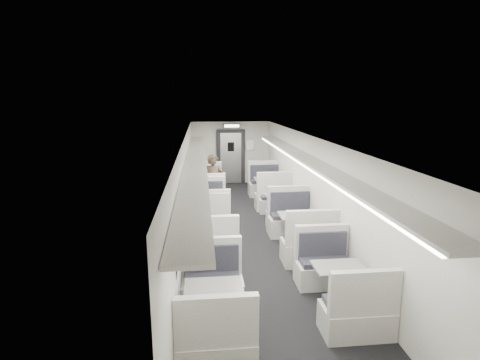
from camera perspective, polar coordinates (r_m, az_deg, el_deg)
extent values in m
cube|color=black|center=(9.08, 1.64, -9.21)|extent=(3.00, 12.00, 0.12)
cube|color=silver|center=(8.49, 1.74, 6.82)|extent=(3.00, 12.00, 0.12)
cube|color=silver|center=(14.62, -1.46, 4.21)|extent=(3.00, 0.12, 2.40)
cube|color=silver|center=(8.64, -8.63, -1.71)|extent=(0.12, 12.00, 2.40)
cube|color=silver|center=(9.03, 11.54, -1.20)|extent=(0.12, 12.00, 2.40)
cube|color=#B0ACA5|center=(11.17, -5.06, -3.52)|extent=(1.08, 0.60, 0.46)
cube|color=black|center=(11.12, -5.09, -2.09)|extent=(0.96, 0.48, 0.10)
cube|color=#B0ACA5|center=(10.81, -5.10, -0.86)|extent=(1.08, 0.12, 0.71)
cube|color=#B0ACA5|center=(12.70, -5.19, -1.56)|extent=(1.08, 0.60, 0.46)
cube|color=black|center=(12.61, -5.21, -0.36)|extent=(0.96, 0.48, 0.10)
cube|color=#B0ACA5|center=(12.79, -5.25, 1.22)|extent=(1.08, 0.12, 0.71)
cylinder|color=#B4B4B6|center=(11.90, -5.14, -1.91)|extent=(0.10, 0.10, 0.70)
cylinder|color=#B4B4B6|center=(11.99, -5.11, -3.47)|extent=(0.37, 0.37, 0.03)
cube|color=gray|center=(11.81, -5.18, -0.07)|extent=(0.90, 0.61, 0.04)
cube|color=#B0ACA5|center=(9.24, -4.84, -7.05)|extent=(1.02, 0.57, 0.43)
cube|color=black|center=(9.18, -4.88, -5.44)|extent=(0.90, 0.45, 0.10)
cube|color=#B0ACA5|center=(8.87, -4.88, -4.14)|extent=(1.02, 0.11, 0.67)
cube|color=#B0ACA5|center=(10.66, -5.01, -4.38)|extent=(1.02, 0.57, 0.43)
cube|color=black|center=(10.56, -5.04, -3.06)|extent=(0.90, 0.45, 0.10)
cube|color=#B0ACA5|center=(10.71, -5.09, -1.24)|extent=(1.02, 0.11, 0.67)
cylinder|color=#B4B4B6|center=(9.91, -4.95, -4.99)|extent=(0.10, 0.10, 0.66)
cylinder|color=#B4B4B6|center=(10.01, -4.91, -6.72)|extent=(0.34, 0.34, 0.03)
cube|color=gray|center=(9.81, -4.99, -2.93)|extent=(0.84, 0.57, 0.04)
cube|color=#B0ACA5|center=(7.45, -4.53, -11.87)|extent=(1.08, 0.60, 0.46)
cube|color=black|center=(7.37, -4.57, -9.80)|extent=(0.95, 0.48, 0.10)
cube|color=#B0ACA5|center=(7.03, -4.56, -8.26)|extent=(1.08, 0.12, 0.71)
cube|color=#B0ACA5|center=(8.92, -4.80, -7.70)|extent=(1.08, 0.60, 0.46)
cube|color=black|center=(8.80, -4.83, -6.06)|extent=(0.95, 0.48, 0.10)
cube|color=#B0ACA5|center=(8.94, -4.90, -3.71)|extent=(1.08, 0.12, 0.71)
cylinder|color=#B4B4B6|center=(8.13, -4.69, -8.80)|extent=(0.10, 0.10, 0.70)
cylinder|color=#B4B4B6|center=(8.26, -4.65, -10.97)|extent=(0.37, 0.37, 0.03)
cube|color=gray|center=(8.00, -4.74, -6.19)|extent=(0.89, 0.61, 0.04)
cube|color=#B0ACA5|center=(5.12, -3.64, -24.54)|extent=(0.99, 0.55, 0.42)
cube|color=black|center=(5.00, -3.70, -21.99)|extent=(0.88, 0.44, 0.09)
cube|color=#B0ACA5|center=(4.65, -3.63, -20.73)|extent=(0.99, 0.11, 0.65)
cube|color=#B0ACA5|center=(6.35, -4.21, -16.62)|extent=(0.99, 0.55, 0.42)
cube|color=black|center=(6.20, -4.24, -14.67)|extent=(0.88, 0.44, 0.09)
cube|color=#B0ACA5|center=(6.29, -4.35, -11.45)|extent=(0.99, 0.11, 0.65)
cylinder|color=#B4B4B6|center=(5.66, -3.98, -19.20)|extent=(0.09, 0.09, 0.64)
cylinder|color=#B4B4B6|center=(5.83, -3.94, -21.78)|extent=(0.34, 0.34, 0.03)
cube|color=gray|center=(5.48, -4.04, -16.00)|extent=(0.82, 0.56, 0.04)
cube|color=#B0ACA5|center=(11.34, 5.11, -3.27)|extent=(1.08, 0.60, 0.46)
cube|color=black|center=(11.30, 5.10, -1.85)|extent=(0.96, 0.48, 0.10)
cube|color=#B0ACA5|center=(10.99, 5.38, -0.62)|extent=(1.08, 0.12, 0.72)
cube|color=#B0ACA5|center=(12.86, 3.76, -1.36)|extent=(1.08, 0.60, 0.46)
cube|color=black|center=(12.77, 3.80, -0.17)|extent=(0.96, 0.48, 0.10)
cube|color=#B0ACA5|center=(12.95, 3.63, 1.40)|extent=(1.08, 0.12, 0.72)
cylinder|color=#B4B4B6|center=(12.07, 4.40, -1.69)|extent=(0.10, 0.10, 0.71)
cylinder|color=#B4B4B6|center=(12.16, 4.37, -3.23)|extent=(0.37, 0.37, 0.03)
cube|color=gray|center=(11.98, 4.43, 0.14)|extent=(0.90, 0.61, 0.04)
cube|color=#B0ACA5|center=(9.73, 7.06, -6.14)|extent=(0.98, 0.55, 0.42)
cube|color=black|center=(9.67, 7.06, -4.66)|extent=(0.87, 0.44, 0.09)
cube|color=#B0ACA5|center=(9.38, 7.41, -3.44)|extent=(0.98, 0.11, 0.65)
cube|color=#B0ACA5|center=(11.07, 5.39, -3.78)|extent=(0.98, 0.55, 0.42)
cube|color=black|center=(10.98, 5.45, -2.55)|extent=(0.87, 0.44, 0.09)
cube|color=#B0ACA5|center=(11.13, 5.25, -0.87)|extent=(0.98, 0.11, 0.65)
cylinder|color=#B4B4B6|center=(10.36, 6.18, -4.30)|extent=(0.09, 0.09, 0.64)
cylinder|color=#B4B4B6|center=(10.46, 6.14, -5.90)|extent=(0.33, 0.33, 0.03)
cube|color=gray|center=(10.27, 6.23, -2.39)|extent=(0.81, 0.56, 0.04)
cube|color=#B0ACA5|center=(7.85, 10.46, -10.70)|extent=(1.09, 0.60, 0.46)
cube|color=black|center=(7.78, 10.48, -8.71)|extent=(0.96, 0.48, 0.10)
cube|color=#B0ACA5|center=(7.45, 11.11, -7.18)|extent=(1.09, 0.12, 0.72)
cube|color=#B0ACA5|center=(9.29, 7.70, -6.90)|extent=(1.09, 0.60, 0.46)
cube|color=black|center=(9.18, 7.79, -5.31)|extent=(0.96, 0.48, 0.10)
cube|color=#B0ACA5|center=(9.32, 7.49, -3.04)|extent=(1.09, 0.12, 0.72)
cylinder|color=#B4B4B6|center=(8.52, 8.98, -7.88)|extent=(0.10, 0.10, 0.71)
cylinder|color=#B4B4B6|center=(8.65, 8.91, -9.98)|extent=(0.37, 0.37, 0.03)
cube|color=gray|center=(8.40, 9.07, -5.35)|extent=(0.90, 0.61, 0.04)
cube|color=#B0ACA5|center=(5.89, 17.27, -19.72)|extent=(0.98, 0.55, 0.42)
cube|color=black|center=(5.78, 17.32, -17.44)|extent=(0.87, 0.43, 0.09)
cube|color=#B0ACA5|center=(5.47, 18.47, -16.03)|extent=(0.98, 0.11, 0.65)
cube|color=#B0ACA5|center=(7.06, 12.60, -13.75)|extent=(0.98, 0.55, 0.42)
cube|color=black|center=(6.93, 12.78, -11.97)|extent=(0.87, 0.43, 0.09)
cube|color=#B0ACA5|center=(7.02, 12.30, -9.16)|extent=(0.98, 0.11, 0.65)
cylinder|color=#B4B4B6|center=(6.41, 14.74, -15.61)|extent=(0.09, 0.09, 0.64)
cylinder|color=#B4B4B6|center=(6.56, 14.59, -17.97)|extent=(0.33, 0.33, 0.03)
cube|color=gray|center=(6.25, 14.93, -12.73)|extent=(0.81, 0.55, 0.04)
imported|color=black|center=(10.95, -4.05, -0.49)|extent=(0.65, 0.45, 1.70)
cube|color=black|center=(11.93, -7.60, 2.96)|extent=(0.02, 1.18, 0.84)
cube|color=black|center=(9.77, -7.93, 0.86)|extent=(0.02, 1.18, 0.84)
cube|color=black|center=(7.63, -8.45, -2.44)|extent=(0.02, 1.18, 0.84)
cube|color=black|center=(5.53, -9.39, -8.26)|extent=(0.02, 1.18, 0.84)
cube|color=#B0ACA5|center=(8.19, -6.79, 2.71)|extent=(0.46, 10.40, 0.05)
cube|color=white|center=(8.19, -5.38, 2.40)|extent=(0.05, 10.20, 0.04)
cube|color=#B0ACA5|center=(8.53, 10.42, 2.98)|extent=(0.46, 10.40, 0.05)
cube|color=white|center=(8.48, 9.11, 2.64)|extent=(0.05, 10.20, 0.04)
cube|color=black|center=(14.53, -1.42, 3.55)|extent=(1.10, 0.10, 2.10)
cube|color=#B4B4B6|center=(14.51, -1.41, 3.34)|extent=(0.80, 0.05, 1.95)
cube|color=black|center=(14.40, -1.40, 5.08)|extent=(0.25, 0.02, 0.35)
cube|color=black|center=(13.90, -1.28, 8.26)|extent=(0.62, 0.10, 0.16)
cube|color=silver|center=(13.84, -1.26, 8.24)|extent=(0.54, 0.02, 0.10)
cube|color=white|center=(14.52, 1.54, 5.34)|extent=(0.32, 0.02, 0.40)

